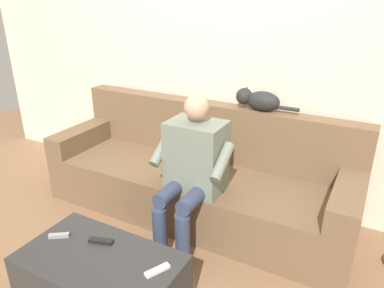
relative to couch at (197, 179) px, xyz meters
The scene contains 9 objects.
ground_plane 0.80m from the couch, 90.00° to the left, with size 8.00×8.00×0.00m, color #846042.
back_wall 1.06m from the couch, 90.00° to the right, with size 5.44×0.06×2.52m, color beige.
couch is the anchor object (origin of this frame).
coffee_table 1.20m from the couch, 90.00° to the left, with size 0.92×0.53×0.36m.
person_solo_seated 0.51m from the couch, 112.33° to the left, with size 0.55×0.55×1.11m.
cat_on_backrest 0.82m from the couch, 146.23° to the right, with size 0.50×0.14×0.17m.
remote_white 1.19m from the couch, 107.27° to the left, with size 0.14×0.04×0.02m, color white.
remote_black 1.10m from the couch, 86.02° to the left, with size 0.15×0.04×0.02m, color black.
remote_gray 1.22m from the couch, 74.11° to the left, with size 0.12×0.03×0.02m, color gray.
Camera 1 is at (-1.23, 2.24, 1.74)m, focal length 33.86 mm.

